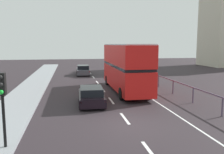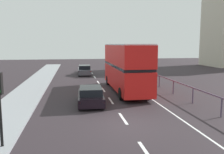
{
  "view_description": "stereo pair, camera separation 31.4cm",
  "coord_description": "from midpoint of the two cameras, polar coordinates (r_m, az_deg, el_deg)",
  "views": [
    {
      "loc": [
        -3.19,
        -12.45,
        4.37
      ],
      "look_at": [
        0.46,
        7.79,
        1.56
      ],
      "focal_mm": 38.31,
      "sensor_mm": 36.0,
      "label": 1
    },
    {
      "loc": [
        -2.88,
        -12.5,
        4.37
      ],
      "look_at": [
        0.46,
        7.79,
        1.56
      ],
      "focal_mm": 38.31,
      "sensor_mm": 36.0,
      "label": 2
    }
  ],
  "objects": [
    {
      "name": "bridge_side_railing",
      "position": [
        23.51,
        13.13,
        -0.74
      ],
      "size": [
        0.1,
        42.0,
        1.21
      ],
      "color": "#504259",
      "rests_on": "ground"
    },
    {
      "name": "ground_plane",
      "position": [
        13.58,
        4.17,
        -11.25
      ],
      "size": [
        74.3,
        120.0,
        0.1
      ],
      "primitive_type": "cube",
      "color": "#2C2428"
    },
    {
      "name": "hatchback_car_near",
      "position": [
        17.69,
        -4.63,
        -4.46
      ],
      "size": [
        1.97,
        4.4,
        1.29
      ],
      "rotation": [
        0.0,
        0.0,
        -0.04
      ],
      "color": "black",
      "rests_on": "ground"
    },
    {
      "name": "sedan_car_ahead",
      "position": [
        34.78,
        -6.34,
        1.64
      ],
      "size": [
        1.89,
        4.55,
        1.41
      ],
      "rotation": [
        0.0,
        0.0,
        -0.01
      ],
      "color": "#484850",
      "rests_on": "ground"
    },
    {
      "name": "lane_paint_markings",
      "position": [
        22.06,
        4.1,
        -3.66
      ],
      "size": [
        3.49,
        46.0,
        0.01
      ],
      "color": "silver",
      "rests_on": "ground"
    },
    {
      "name": "double_decker_bus_red",
      "position": [
        22.33,
        3.65,
        2.59
      ],
      "size": [
        2.58,
        10.34,
        4.41
      ],
      "rotation": [
        0.0,
        0.0,
        -0.0
      ],
      "color": "red",
      "rests_on": "ground"
    }
  ]
}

